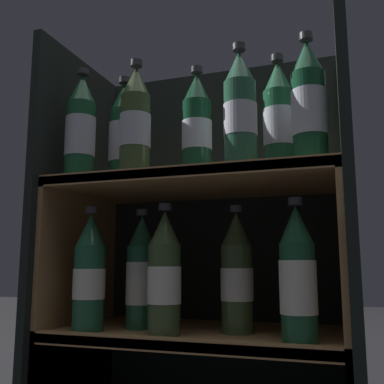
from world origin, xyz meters
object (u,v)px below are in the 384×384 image
at_px(bottle_upper_front_1, 135,123).
at_px(bottle_upper_front_2, 240,111).
at_px(bottle_upper_back_2, 279,120).
at_px(bottle_lower_back_0, 141,275).
at_px(bottle_lower_back_1, 237,275).
at_px(bottle_upper_back_1, 197,128).
at_px(bottle_lower_front_2, 298,277).
at_px(bottle_upper_front_3, 309,105).
at_px(bottle_lower_front_0, 89,274).
at_px(bottle_lower_front_1, 164,275).
at_px(bottle_upper_front_0, 81,130).
at_px(bottle_upper_back_0, 123,136).

distance_m(bottle_upper_front_1, bottle_upper_front_2, 0.23).
distance_m(bottle_upper_back_2, bottle_lower_back_0, 0.45).
distance_m(bottle_upper_front_2, bottle_lower_back_1, 0.33).
relative_size(bottle_upper_back_1, bottle_lower_back_0, 1.00).
height_order(bottle_upper_back_2, bottle_lower_back_1, bottle_upper_back_2).
bearing_deg(bottle_upper_back_2, bottle_upper_back_1, -180.00).
bearing_deg(bottle_lower_front_2, bottle_upper_back_1, 160.80).
distance_m(bottle_upper_front_3, bottle_lower_front_0, 0.56).
bearing_deg(bottle_upper_back_1, bottle_lower_front_1, -120.43).
distance_m(bottle_upper_front_1, bottle_upper_front_3, 0.36).
bearing_deg(bottle_lower_back_0, bottle_lower_front_1, -41.31).
bearing_deg(bottle_upper_back_1, bottle_upper_front_0, -163.35).
bearing_deg(bottle_upper_front_3, bottle_lower_back_0, 168.76).
xyz_separation_m(bottle_lower_front_1, bottle_lower_back_0, (-0.09, 0.08, -0.00)).
bearing_deg(bottle_upper_back_2, bottle_upper_front_0, -170.16).
bearing_deg(bottle_upper_back_0, bottle_upper_front_3, -9.88).
bearing_deg(bottle_lower_back_0, bottle_upper_front_2, -17.06).
height_order(bottle_upper_back_2, bottle_lower_front_2, bottle_upper_back_2).
relative_size(bottle_upper_back_2, bottle_lower_back_0, 1.00).
relative_size(bottle_upper_front_0, bottle_upper_back_1, 1.00).
bearing_deg(bottle_lower_front_0, bottle_lower_front_1, 0.00).
xyz_separation_m(bottle_upper_front_3, bottle_lower_front_2, (-0.03, 0.00, -0.32)).
xyz_separation_m(bottle_upper_front_2, bottle_lower_front_2, (0.10, 0.00, -0.32)).
bearing_deg(bottle_upper_front_1, bottle_upper_back_2, 14.19).
xyz_separation_m(bottle_upper_front_0, bottle_upper_back_0, (0.07, 0.08, -0.00)).
bearing_deg(bottle_upper_front_1, bottle_lower_front_0, -180.00).
height_order(bottle_upper_back_0, bottle_lower_front_0, bottle_upper_back_0).
height_order(bottle_upper_front_1, bottle_upper_front_2, same).
bearing_deg(bottle_upper_back_0, bottle_lower_front_2, -10.67).
bearing_deg(bottle_upper_back_0, bottle_lower_back_1, 0.00).
bearing_deg(bottle_upper_front_1, bottle_lower_back_1, 20.49).
height_order(bottle_upper_front_2, bottle_upper_front_3, same).
distance_m(bottle_upper_back_2, bottle_lower_back_1, 0.34).
bearing_deg(bottle_lower_front_0, bottle_upper_front_2, 0.00).
distance_m(bottle_upper_front_1, bottle_lower_front_0, 0.34).
distance_m(bottle_lower_front_2, bottle_lower_back_0, 0.35).
xyz_separation_m(bottle_lower_front_0, bottle_lower_front_2, (0.43, 0.00, -0.00)).
height_order(bottle_upper_back_0, bottle_lower_front_1, bottle_upper_back_0).
distance_m(bottle_upper_front_2, bottle_lower_front_1, 0.36).
height_order(bottle_lower_front_0, bottle_lower_back_0, same).
bearing_deg(bottle_upper_front_0, bottle_upper_back_1, 16.65).
bearing_deg(bottle_upper_back_1, bottle_lower_back_1, 0.00).
xyz_separation_m(bottle_upper_back_0, bottle_upper_back_1, (0.18, 0.00, 0.00)).
distance_m(bottle_upper_front_1, bottle_upper_back_1, 0.14).
height_order(bottle_upper_back_1, bottle_upper_back_2, same).
height_order(bottle_upper_front_0, bottle_upper_front_2, same).
height_order(bottle_lower_front_0, bottle_lower_front_1, same).
distance_m(bottle_lower_front_0, bottle_lower_back_1, 0.31).
bearing_deg(bottle_lower_back_0, bottle_upper_front_0, -148.27).
relative_size(bottle_lower_front_1, bottle_lower_back_0, 1.00).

